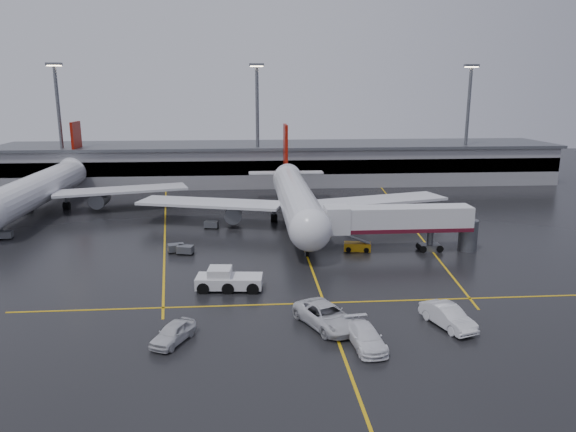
{
  "coord_description": "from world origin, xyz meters",
  "views": [
    {
      "loc": [
        -7.24,
        -69.87,
        20.26
      ],
      "look_at": [
        -2.0,
        -2.0,
        4.0
      ],
      "focal_mm": 33.07,
      "sensor_mm": 36.0,
      "label": 1
    }
  ],
  "objects": [
    {
      "name": "second_airliner",
      "position": [
        -42.0,
        21.7,
        4.21
      ],
      "size": [
        48.8,
        45.6,
        14.1
      ],
      "color": "silver",
      "rests_on": "ground"
    },
    {
      "name": "apron_line_right",
      "position": [
        18.0,
        10.0,
        0.01
      ],
      "size": [
        7.57,
        69.64,
        0.02
      ],
      "primitive_type": "cube",
      "rotation": [
        0.0,
        0.0,
        -0.1
      ],
      "color": "gold",
      "rests_on": "ground"
    },
    {
      "name": "apron_line_centre",
      "position": [
        0.0,
        0.0,
        0.01
      ],
      "size": [
        0.25,
        90.0,
        0.02
      ],
      "primitive_type": "cube",
      "color": "gold",
      "rests_on": "ground"
    },
    {
      "name": "terminal",
      "position": [
        0.0,
        47.93,
        4.32
      ],
      "size": [
        122.0,
        19.0,
        8.6
      ],
      "color": "gray",
      "rests_on": "ground"
    },
    {
      "name": "baggage_cart_a",
      "position": [
        -15.25,
        -5.06,
        0.63
      ],
      "size": [
        2.24,
        1.71,
        1.12
      ],
      "color": "#595B60",
      "rests_on": "ground"
    },
    {
      "name": "jet_bridge",
      "position": [
        11.87,
        -6.0,
        3.93
      ],
      "size": [
        19.9,
        3.4,
        6.05
      ],
      "color": "silver",
      "rests_on": "ground"
    },
    {
      "name": "light_mast_left",
      "position": [
        -45.0,
        42.0,
        14.47
      ],
      "size": [
        3.0,
        1.2,
        25.45
      ],
      "color": "#595B60",
      "rests_on": "ground"
    },
    {
      "name": "main_airliner",
      "position": [
        0.0,
        9.7,
        4.21
      ],
      "size": [
        48.8,
        45.6,
        14.1
      ],
      "color": "silver",
      "rests_on": "ground"
    },
    {
      "name": "service_van_d",
      "position": [
        -13.57,
        -29.2,
        0.82
      ],
      "size": [
        3.86,
        5.18,
        1.64
      ],
      "primitive_type": "imported",
      "rotation": [
        0.0,
        0.0,
        -0.45
      ],
      "color": "silver",
      "rests_on": "ground"
    },
    {
      "name": "service_van_a",
      "position": [
        -0.59,
        -27.21,
        0.98
      ],
      "size": [
        5.94,
        7.78,
        1.96
      ],
      "primitive_type": "imported",
      "rotation": [
        0.0,
        0.0,
        0.44
      ],
      "color": "silver",
      "rests_on": "ground"
    },
    {
      "name": "light_mast_right",
      "position": [
        40.0,
        42.0,
        14.47
      ],
      "size": [
        3.0,
        1.2,
        25.45
      ],
      "color": "#595B60",
      "rests_on": "ground"
    },
    {
      "name": "apron_line_left",
      "position": [
        -20.0,
        10.0,
        0.01
      ],
      "size": [
        9.99,
        69.35,
        0.02
      ],
      "primitive_type": "cube",
      "rotation": [
        0.0,
        0.0,
        0.14
      ],
      "color": "gold",
      "rests_on": "ground"
    },
    {
      "name": "service_van_c",
      "position": [
        10.03,
        -28.05,
        0.96
      ],
      "size": [
        3.74,
        6.15,
        1.91
      ],
      "primitive_type": "imported",
      "rotation": [
        0.0,
        0.0,
        0.32
      ],
      "color": "silver",
      "rests_on": "ground"
    },
    {
      "name": "pushback_tractor",
      "position": [
        -9.52,
        -17.62,
        0.97
      ],
      "size": [
        7.02,
        3.48,
        2.43
      ],
      "color": "silver",
      "rests_on": "ground"
    },
    {
      "name": "service_van_b",
      "position": [
        2.04,
        -31.15,
        0.83
      ],
      "size": [
        2.94,
        5.94,
        1.66
      ],
      "primitive_type": "imported",
      "rotation": [
        0.0,
        0.0,
        0.11
      ],
      "color": "white",
      "rests_on": "ground"
    },
    {
      "name": "ground",
      "position": [
        0.0,
        0.0,
        0.0
      ],
      "size": [
        220.0,
        220.0,
        0.0
      ],
      "primitive_type": "plane",
      "color": "black",
      "rests_on": "ground"
    },
    {
      "name": "apron_line_stop",
      "position": [
        0.0,
        -22.0,
        0.01
      ],
      "size": [
        60.0,
        0.25,
        0.02
      ],
      "primitive_type": "cube",
      "color": "gold",
      "rests_on": "ground"
    },
    {
      "name": "belt_loader",
      "position": [
        6.75,
        -5.15,
        0.53
      ],
      "size": [
        3.63,
        2.16,
        2.16
      ],
      "color": "orange",
      "rests_on": "ground"
    },
    {
      "name": "baggage_cart_e",
      "position": [
        -41.09,
        3.97,
        0.63
      ],
      "size": [
        2.15,
        1.54,
        1.12
      ],
      "color": "#595B60",
      "rests_on": "ground"
    },
    {
      "name": "baggage_cart_c",
      "position": [
        -12.76,
        7.59,
        0.63
      ],
      "size": [
        2.18,
        1.61,
        1.12
      ],
      "color": "#595B60",
      "rests_on": "ground"
    },
    {
      "name": "baggage_cart_b",
      "position": [
        -16.5,
        -4.18,
        0.63
      ],
      "size": [
        2.28,
        1.8,
        1.12
      ],
      "color": "#595B60",
      "rests_on": "ground"
    },
    {
      "name": "light_mast_mid",
      "position": [
        -5.0,
        42.0,
        14.47
      ],
      "size": [
        3.0,
        1.2,
        25.45
      ],
      "color": "#595B60",
      "rests_on": "ground"
    }
  ]
}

